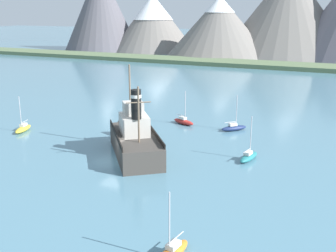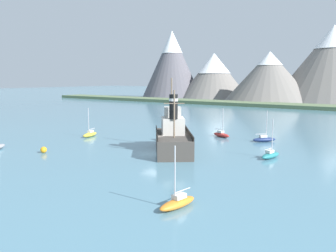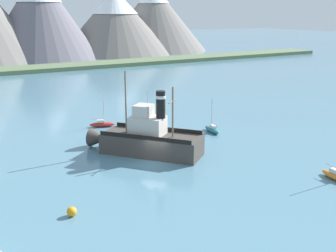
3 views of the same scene
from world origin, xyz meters
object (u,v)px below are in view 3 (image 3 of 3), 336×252
(old_tugboat, at_px, (147,139))
(sailboat_teal, at_px, (212,129))
(sailboat_orange, at_px, (336,176))
(mooring_buoy, at_px, (72,212))
(sailboat_navy, at_px, (147,118))
(sailboat_red, at_px, (102,124))

(old_tugboat, bearing_deg, sailboat_teal, 15.08)
(sailboat_orange, xyz_separation_m, mooring_buoy, (-25.75, 6.36, -0.01))
(sailboat_orange, height_order, sailboat_navy, same)
(mooring_buoy, bearing_deg, sailboat_navy, 50.18)
(old_tugboat, height_order, sailboat_teal, old_tugboat)
(sailboat_teal, height_order, sailboat_red, same)
(old_tugboat, height_order, sailboat_navy, old_tugboat)
(sailboat_orange, relative_size, mooring_buoy, 5.84)
(sailboat_navy, bearing_deg, mooring_buoy, -129.82)
(sailboat_navy, distance_m, mooring_buoy, 32.62)
(sailboat_orange, relative_size, sailboat_teal, 1.00)
(sailboat_navy, bearing_deg, sailboat_orange, -81.21)
(old_tugboat, distance_m, sailboat_red, 14.32)
(sailboat_orange, xyz_separation_m, sailboat_red, (-12.41, 31.66, 0.00))
(mooring_buoy, bearing_deg, old_tugboat, 39.92)
(sailboat_red, bearing_deg, mooring_buoy, -117.80)
(sailboat_red, bearing_deg, old_tugboat, -90.52)
(sailboat_teal, xyz_separation_m, sailboat_red, (-12.32, 10.89, 0.00))
(sailboat_orange, distance_m, mooring_buoy, 26.53)
(sailboat_red, height_order, mooring_buoy, sailboat_red)
(old_tugboat, xyz_separation_m, sailboat_red, (0.13, 14.25, -1.40))
(old_tugboat, bearing_deg, sailboat_red, 89.48)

